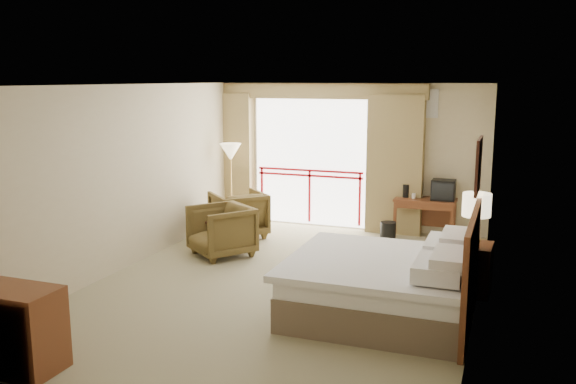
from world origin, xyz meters
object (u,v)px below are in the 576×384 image
at_px(bed, 385,284).
at_px(side_table, 213,228).
at_px(armchair_near, 222,255).
at_px(nightstand, 473,269).
at_px(armchair_far, 239,236).
at_px(dresser, 0,327).
at_px(table_lamp, 477,206).
at_px(desk, 426,207).
at_px(wastebasket, 388,232).
at_px(floor_lamp, 231,155).
at_px(tv, 443,190).

bearing_deg(bed, side_table, 149.76).
distance_m(armchair_near, side_table, 0.59).
distance_m(nightstand, armchair_far, 4.42).
bearing_deg(dresser, bed, 38.81).
relative_size(table_lamp, dresser, 0.52).
height_order(armchair_far, dresser, dresser).
relative_size(desk, armchair_far, 1.19).
height_order(table_lamp, dresser, table_lamp).
distance_m(table_lamp, dresser, 5.70).
bearing_deg(armchair_far, table_lamp, 113.56).
xyz_separation_m(nightstand, armchair_near, (-3.86, 0.41, -0.33)).
bearing_deg(table_lamp, nightstand, -90.00).
bearing_deg(side_table, desk, 31.56).
distance_m(wastebasket, side_table, 3.01).
bearing_deg(bed, floor_lamp, 136.88).
xyz_separation_m(armchair_far, dresser, (-0.06, -5.36, 0.41)).
bearing_deg(armchair_far, side_table, 38.60).
relative_size(bed, nightstand, 3.23).
bearing_deg(bed, wastebasket, 100.51).
bearing_deg(desk, side_table, -150.21).
distance_m(armchair_near, floor_lamp, 2.42).
xyz_separation_m(tv, armchair_near, (-3.17, -2.27, -0.87)).
distance_m(tv, wastebasket, 1.21).
bearing_deg(floor_lamp, side_table, -75.72).
xyz_separation_m(nightstand, tv, (-0.69, 2.68, 0.54)).
bearing_deg(wastebasket, nightstand, -54.90).
bearing_deg(tv, nightstand, -60.15).
height_order(wastebasket, side_table, side_table).
height_order(bed, tv, tv).
xyz_separation_m(bed, desk, (-0.07, 3.87, 0.16)).
distance_m(wastebasket, floor_lamp, 3.26).
bearing_deg(wastebasket, desk, 43.95).
relative_size(armchair_far, armchair_near, 1.01).
bearing_deg(bed, tv, 86.49).
relative_size(wastebasket, side_table, 0.68).
distance_m(floor_lamp, dresser, 6.13).
height_order(nightstand, armchair_near, nightstand).
xyz_separation_m(table_lamp, desk, (-0.99, 2.68, -0.62)).
relative_size(table_lamp, tv, 1.62).
bearing_deg(armchair_far, bed, 93.52).
xyz_separation_m(bed, nightstand, (0.93, 1.14, -0.05)).
height_order(table_lamp, side_table, table_lamp).
bearing_deg(dresser, nightstand, 41.90).
bearing_deg(armchair_near, dresser, -57.27).
relative_size(wastebasket, floor_lamp, 0.21).
height_order(desk, floor_lamp, floor_lamp).
xyz_separation_m(armchair_near, floor_lamp, (-0.71, 1.87, 1.36)).
bearing_deg(desk, floor_lamp, -174.61).
distance_m(bed, table_lamp, 1.70).
xyz_separation_m(table_lamp, tv, (-0.69, 2.63, -0.29)).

